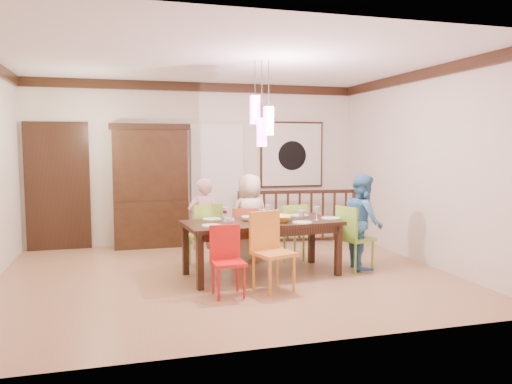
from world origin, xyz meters
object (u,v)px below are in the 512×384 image
object	(u,v)px
chair_end_right	(356,233)
person_far_left	(203,222)
china_hutch	(150,185)
person_end_right	(363,221)
person_far_mid	(250,218)
dining_table	(262,227)
chair_far_left	(204,230)
balustrade	(300,215)

from	to	relation	value
chair_end_right	person_far_left	distance (m)	2.23
person_far_left	china_hutch	bearing A→B (deg)	-75.35
person_end_right	chair_end_right	bearing A→B (deg)	128.06
china_hutch	person_end_right	xyz separation A→B (m)	(2.85, -2.40, -0.39)
chair_end_right	person_far_mid	size ratio (longest dim) A/B	0.69
dining_table	chair_far_left	world-z (taller)	chair_far_left
balustrade	person_end_right	xyz separation A→B (m)	(0.20, -2.06, 0.18)
balustrade	person_end_right	distance (m)	2.08
chair_far_left	dining_table	bearing A→B (deg)	125.82
chair_end_right	person_far_left	world-z (taller)	person_far_left
chair_far_left	person_far_mid	size ratio (longest dim) A/B	0.70
dining_table	chair_end_right	distance (m)	1.39
chair_far_left	china_hutch	world-z (taller)	china_hutch
china_hutch	person_far_left	xyz separation A→B (m)	(0.67, -1.58, -0.43)
chair_far_left	china_hutch	distance (m)	1.92
dining_table	person_far_left	bearing A→B (deg)	123.58
person_end_right	balustrade	bearing A→B (deg)	17.22
dining_table	person_end_right	xyz separation A→B (m)	(1.52, -0.00, 0.02)
chair_far_left	chair_end_right	world-z (taller)	chair_far_left
chair_end_right	china_hutch	distance (m)	3.71
chair_far_left	person_far_mid	xyz separation A→B (m)	(0.74, 0.17, 0.13)
chair_far_left	chair_end_right	xyz separation A→B (m)	(2.06, -0.75, -0.01)
chair_far_left	person_far_left	size ratio (longest dim) A/B	0.73
chair_end_right	person_end_right	size ratio (longest dim) A/B	0.67
dining_table	china_hutch	distance (m)	2.77
dining_table	person_far_left	world-z (taller)	person_far_left
dining_table	person_far_mid	size ratio (longest dim) A/B	1.62
china_hutch	person_far_left	distance (m)	1.77
chair_end_right	chair_far_left	bearing A→B (deg)	52.19
balustrade	person_far_left	bearing A→B (deg)	-141.81
person_far_left	person_far_mid	xyz separation A→B (m)	(0.72, 0.03, 0.03)
china_hutch	person_far_mid	bearing A→B (deg)	-48.33
chair_far_left	person_far_left	bearing A→B (deg)	-106.73
china_hutch	person_far_mid	xyz separation A→B (m)	(1.38, -1.55, -0.41)
chair_far_left	person_end_right	world-z (taller)	person_end_right
person_far_mid	chair_end_right	bearing A→B (deg)	132.16
chair_end_right	balustrade	distance (m)	2.13
chair_far_left	china_hutch	size ratio (longest dim) A/B	0.44
balustrade	person_end_right	size ratio (longest dim) A/B	1.68
chair_end_right	china_hutch	bearing A→B (deg)	29.83
chair_far_left	balustrade	world-z (taller)	balustrade
chair_end_right	balustrade	xyz separation A→B (m)	(-0.06, 2.13, -0.03)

